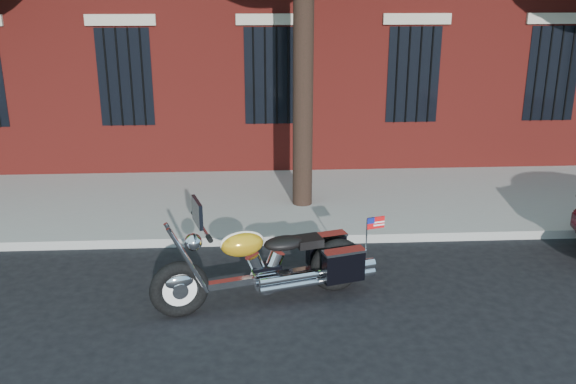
{
  "coord_description": "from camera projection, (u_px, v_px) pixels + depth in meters",
  "views": [
    {
      "loc": [
        -0.4,
        -8.35,
        4.16
      ],
      "look_at": [
        0.12,
        0.8,
        1.08
      ],
      "focal_mm": 40.0,
      "sensor_mm": 36.0,
      "label": 1
    }
  ],
  "objects": [
    {
      "name": "curb",
      "position": [
        279.0,
        239.0,
        10.53
      ],
      "size": [
        40.0,
        0.16,
        0.15
      ],
      "primitive_type": "cube",
      "color": "gray",
      "rests_on": "ground"
    },
    {
      "name": "ground",
      "position": [
        283.0,
        281.0,
        9.24
      ],
      "size": [
        120.0,
        120.0,
        0.0
      ],
      "primitive_type": "plane",
      "color": "black",
      "rests_on": "ground"
    },
    {
      "name": "motorcycle",
      "position": [
        273.0,
        266.0,
        8.5
      ],
      "size": [
        3.08,
        1.4,
        1.56
      ],
      "rotation": [
        0.0,
        0.0,
        0.28
      ],
      "color": "black",
      "rests_on": "ground"
    },
    {
      "name": "sidewalk",
      "position": [
        275.0,
        201.0,
        12.31
      ],
      "size": [
        40.0,
        3.6,
        0.15
      ],
      "primitive_type": "cube",
      "color": "gray",
      "rests_on": "ground"
    }
  ]
}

